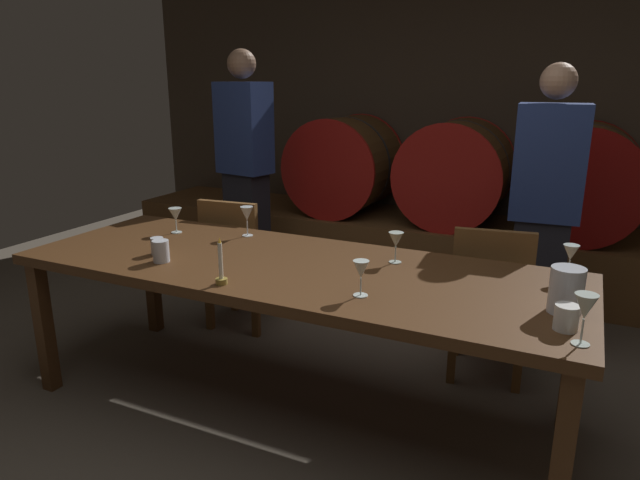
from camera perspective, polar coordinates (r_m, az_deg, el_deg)
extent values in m
plane|color=brown|center=(2.63, -1.76, -21.64)|extent=(8.28, 8.28, 0.00)
cube|color=#473A2D|center=(5.14, 14.96, 11.84)|extent=(6.37, 0.24, 2.56)
cube|color=brown|center=(4.79, 12.81, -0.99)|extent=(5.73, 0.90, 0.48)
cylinder|color=brown|center=(4.93, 2.54, 7.62)|extent=(0.82, 0.73, 0.82)
cylinder|color=#B21C16|center=(4.58, 0.67, 7.01)|extent=(0.83, 0.03, 0.83)
cylinder|color=#B21C16|center=(5.28, 4.18, 8.15)|extent=(0.83, 0.03, 0.83)
cylinder|color=#2D2D33|center=(4.93, 2.54, 7.62)|extent=(0.82, 0.04, 0.82)
cylinder|color=brown|center=(4.64, 13.63, 6.67)|extent=(0.82, 0.73, 0.82)
cylinder|color=#B21C16|center=(4.28, 12.53, 5.98)|extent=(0.83, 0.03, 0.83)
cylinder|color=#B21C16|center=(5.01, 14.57, 7.27)|extent=(0.83, 0.03, 0.83)
cylinder|color=#2D2D33|center=(4.64, 13.63, 6.67)|extent=(0.82, 0.04, 0.82)
cylinder|color=brown|center=(4.55, 25.14, 5.43)|extent=(0.82, 0.73, 0.82)
cylinder|color=maroon|center=(4.17, 25.03, 4.62)|extent=(0.83, 0.03, 0.83)
cylinder|color=maroon|center=(4.92, 25.23, 6.12)|extent=(0.83, 0.03, 0.83)
cylinder|color=#2D2D33|center=(4.55, 25.14, 5.43)|extent=(0.82, 0.04, 0.82)
cube|color=#4C2D16|center=(2.68, -2.92, -2.93)|extent=(2.67, 0.94, 0.05)
cube|color=#4C2D16|center=(3.31, -26.20, -7.94)|extent=(0.07, 0.07, 0.71)
cube|color=#4C2D16|center=(2.20, 23.32, -20.00)|extent=(0.07, 0.07, 0.71)
cube|color=#4C2D16|center=(3.82, -16.64, -3.80)|extent=(0.07, 0.07, 0.71)
cube|color=#4C2D16|center=(2.92, 24.16, -10.86)|extent=(0.07, 0.07, 0.71)
cube|color=brown|center=(3.78, -7.81, -2.14)|extent=(0.43, 0.43, 0.04)
cube|color=brown|center=(3.56, -9.30, 0.55)|extent=(0.40, 0.08, 0.42)
cube|color=brown|center=(3.93, -4.32, -4.89)|extent=(0.05, 0.05, 0.42)
cube|color=brown|center=(4.07, -8.70, -4.25)|extent=(0.05, 0.05, 0.42)
cube|color=brown|center=(3.64, -6.55, -6.65)|extent=(0.05, 0.05, 0.42)
cube|color=brown|center=(3.80, -11.16, -5.89)|extent=(0.05, 0.05, 0.42)
cube|color=brown|center=(3.24, 16.80, -5.81)|extent=(0.45, 0.45, 0.04)
cube|color=brown|center=(2.99, 17.09, -2.95)|extent=(0.40, 0.10, 0.42)
cube|color=brown|center=(3.49, 19.37, -8.54)|extent=(0.05, 0.05, 0.42)
cube|color=brown|center=(3.49, 13.74, -8.09)|extent=(0.05, 0.05, 0.42)
cube|color=brown|center=(3.18, 19.52, -11.01)|extent=(0.05, 0.05, 0.42)
cube|color=brown|center=(3.18, 13.30, -10.51)|extent=(0.05, 0.05, 0.42)
cube|color=black|center=(4.35, -7.35, 0.69)|extent=(0.33, 0.25, 0.94)
cube|color=navy|center=(4.22, -7.73, 11.17)|extent=(0.42, 0.31, 0.65)
sphere|color=#8C664C|center=(4.20, -7.97, 17.30)|extent=(0.21, 0.21, 0.21)
cube|color=black|center=(3.61, 21.03, -4.38)|extent=(0.31, 0.22, 0.83)
cube|color=navy|center=(3.44, 22.25, 7.27)|extent=(0.39, 0.26, 0.65)
sphere|color=tan|center=(3.41, 23.05, 14.63)|extent=(0.20, 0.20, 0.20)
cylinder|color=olive|center=(2.44, -9.96, -4.14)|extent=(0.05, 0.05, 0.02)
cylinder|color=#EDE5CC|center=(2.41, -10.06, -2.10)|extent=(0.02, 0.02, 0.16)
cone|color=yellow|center=(2.39, -10.17, -0.02)|extent=(0.01, 0.01, 0.02)
cylinder|color=silver|center=(2.29, 23.72, -4.69)|extent=(0.12, 0.12, 0.18)
cylinder|color=silver|center=(3.31, -14.34, 0.77)|extent=(0.06, 0.06, 0.00)
cylinder|color=silver|center=(3.31, -14.38, 1.36)|extent=(0.01, 0.01, 0.07)
cone|color=silver|center=(3.29, -14.46, 2.53)|extent=(0.07, 0.07, 0.07)
cylinder|color=white|center=(3.17, -7.36, 0.46)|extent=(0.06, 0.06, 0.00)
cylinder|color=white|center=(3.16, -7.38, 1.22)|extent=(0.01, 0.01, 0.08)
cone|color=white|center=(3.14, -7.44, 2.66)|extent=(0.07, 0.07, 0.08)
cylinder|color=silver|center=(2.71, 7.63, -2.23)|extent=(0.06, 0.06, 0.00)
cylinder|color=silver|center=(2.70, 7.66, -1.45)|extent=(0.01, 0.01, 0.07)
cone|color=silver|center=(2.68, 7.71, 0.04)|extent=(0.07, 0.07, 0.07)
cylinder|color=silver|center=(2.29, 4.13, -5.62)|extent=(0.06, 0.06, 0.00)
cylinder|color=silver|center=(2.27, 4.15, -4.72)|extent=(0.01, 0.01, 0.07)
cone|color=silver|center=(2.25, 4.19, -2.99)|extent=(0.07, 0.07, 0.07)
cylinder|color=silver|center=(2.70, 23.82, -3.60)|extent=(0.06, 0.06, 0.00)
cylinder|color=silver|center=(2.68, 23.92, -2.73)|extent=(0.01, 0.01, 0.08)
cone|color=silver|center=(2.66, 24.10, -1.18)|extent=(0.07, 0.07, 0.07)
cylinder|color=silver|center=(2.07, 24.89, -9.54)|extent=(0.06, 0.06, 0.00)
cylinder|color=silver|center=(2.05, 25.04, -8.39)|extent=(0.01, 0.01, 0.09)
cone|color=silver|center=(2.02, 25.33, -6.14)|extent=(0.08, 0.08, 0.09)
cylinder|color=silver|center=(2.92, -16.18, -0.58)|extent=(0.06, 0.06, 0.09)
cylinder|color=silver|center=(2.79, -15.84, -1.09)|extent=(0.08, 0.08, 0.11)
cylinder|color=white|center=(2.15, 23.71, -7.22)|extent=(0.08, 0.08, 0.09)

